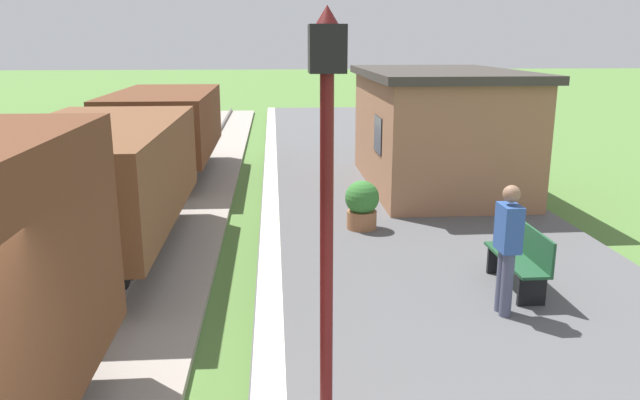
{
  "coord_description": "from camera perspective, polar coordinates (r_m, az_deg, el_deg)",
  "views": [
    {
      "loc": [
        0.5,
        -2.78,
        3.69
      ],
      "look_at": [
        1.26,
        7.37,
        1.06
      ],
      "focal_mm": 34.75,
      "sensor_mm": 36.0,
      "label": 1
    }
  ],
  "objects": [
    {
      "name": "person_waiting",
      "position": [
        8.19,
        16.89,
        -3.98
      ],
      "size": [
        0.25,
        0.38,
        1.71
      ],
      "rotation": [
        0.0,
        0.0,
        3.16
      ],
      "color": "#474C66",
      "rests_on": "platform_slab"
    },
    {
      "name": "station_hut",
      "position": [
        15.15,
        10.73,
        6.5
      ],
      "size": [
        3.5,
        5.8,
        2.78
      ],
      "color": "#9E6B4C",
      "rests_on": "platform_slab"
    },
    {
      "name": "freight_train",
      "position": [
        10.32,
        -20.52,
        1.33
      ],
      "size": [
        2.5,
        19.4,
        2.72
      ],
      "color": "brown",
      "rests_on": "rail_near"
    },
    {
      "name": "potted_planter",
      "position": [
        11.6,
        3.88,
        -0.37
      ],
      "size": [
        0.64,
        0.64,
        0.92
      ],
      "color": "#9E6642",
      "rests_on": "platform_slab"
    },
    {
      "name": "bench_near_hut",
      "position": [
        9.24,
        18.03,
        -5.0
      ],
      "size": [
        0.42,
        1.5,
        0.91
      ],
      "color": "#1E4C2D",
      "rests_on": "platform_slab"
    },
    {
      "name": "lamp_post_near",
      "position": [
        4.9,
        0.63,
        4.02
      ],
      "size": [
        0.28,
        0.28,
        3.7
      ],
      "color": "#591414",
      "rests_on": "platform_slab"
    }
  ]
}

